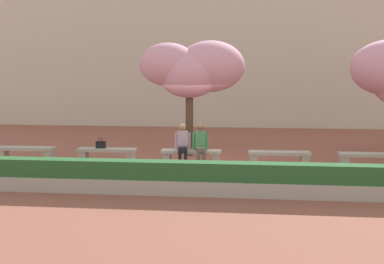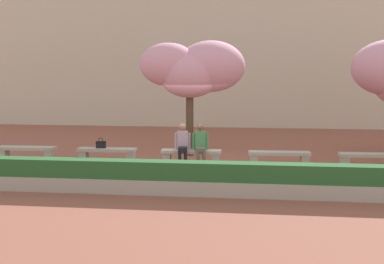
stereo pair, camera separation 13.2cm
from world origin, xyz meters
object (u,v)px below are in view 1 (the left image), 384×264
Objects in this scene: stone_bench_center at (191,154)px; cherry_tree_main at (194,69)px; person_seated_left at (183,142)px; stone_bench_west_end at (26,151)px; stone_bench_near_west at (107,153)px; handbag at (101,144)px; stone_bench_east_end at (371,158)px; stone_bench_near_east at (279,156)px; person_seated_right at (200,143)px.

cherry_tree_main is at bearing 93.19° from stone_bench_center.
stone_bench_west_end is at bearing 179.42° from person_seated_left.
handbag reaches higher than stone_bench_near_west.
handbag is at bearing 179.52° from stone_bench_center.
stone_bench_west_end is 1.49× the size of person_seated_left.
handbag is (2.56, 0.02, 0.27)m from stone_bench_west_end.
stone_bench_east_end is 8.53m from handbag.
stone_bench_center is 2.77m from stone_bench_near_east.
person_seated_right is (3.07, -0.05, 0.39)m from stone_bench_near_west.
handbag is (-3.28, 0.08, -0.12)m from person_seated_right.
stone_bench_center is at bearing 169.85° from person_seated_right.
stone_bench_west_end and stone_bench_near_west have the same top height.
person_seated_right is at bearing -0.52° from stone_bench_west_end.
cherry_tree_main is (2.90, 1.53, 2.44)m from handbag.
stone_bench_west_end is 11.09m from stone_bench_east_end.
stone_bench_near_east is 2.51m from person_seated_right.
person_seated_left is (-5.82, -0.05, 0.39)m from stone_bench_east_end.
stone_bench_east_end is at bearing -15.40° from cherry_tree_main.
person_seated_left is at bearing -1.21° from stone_bench_near_west.
person_seated_left and person_seated_right have the same top height.
person_seated_right is 2.85m from cherry_tree_main.
person_seated_left is 0.57m from person_seated_right.
person_seated_left reaches higher than stone_bench_east_end.
cherry_tree_main is at bearing 83.36° from person_seated_left.
cherry_tree_main is at bearing 151.52° from stone_bench_near_east.
stone_bench_east_end is at bearing 0.00° from stone_bench_center.
stone_bench_center is 0.48× the size of cherry_tree_main.
person_seated_right reaches higher than stone_bench_west_end.
stone_bench_near_east is 4.24m from cherry_tree_main.
cherry_tree_main is (-0.09, 1.55, 2.71)m from stone_bench_center.
stone_bench_near_east is at bearing 0.00° from stone_bench_west_end.
stone_bench_near_east is (5.55, 0.00, 0.00)m from stone_bench_near_west.
cherry_tree_main is at bearing 27.77° from handbag.
person_seated_left is 0.32× the size of cherry_tree_main.
stone_bench_near_east is 5.68× the size of handbag.
stone_bench_near_east is (8.32, 0.00, 0.00)m from stone_bench_west_end.
stone_bench_west_end is 5.55m from stone_bench_center.
person_seated_left reaches higher than handbag.
handbag is (-5.76, 0.02, 0.27)m from stone_bench_near_east.
stone_bench_near_east is 5.76m from handbag.
handbag is at bearing 178.65° from person_seated_right.
stone_bench_near_west is 1.49× the size of person_seated_right.
person_seated_right is (0.29, -0.05, 0.39)m from stone_bench_center.
stone_bench_near_west is 4.12m from cherry_tree_main.
stone_bench_center is 0.49m from person_seated_right.
person_seated_right is at bearing -0.98° from stone_bench_near_west.
handbag is (-0.21, 0.02, 0.27)m from stone_bench_near_west.
stone_bench_west_end and stone_bench_near_east have the same top height.
stone_bench_near_west is 8.32m from stone_bench_east_end.
handbag reaches higher than stone_bench_east_end.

